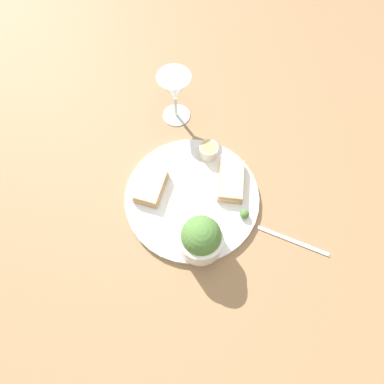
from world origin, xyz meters
The scene contains 9 objects.
ground_plane centered at (0.00, 0.00, 0.00)m, with size 4.00×4.00×0.00m, color #93704C.
dinner_plate centered at (0.00, 0.00, 0.01)m, with size 0.31×0.31×0.01m.
salad_bowl centered at (-0.11, 0.02, 0.06)m, with size 0.09×0.09×0.10m.
sauce_ramekin centered at (0.09, -0.07, 0.03)m, with size 0.04×0.04×0.03m.
cheese_toast_near centered at (0.00, -0.10, 0.03)m, with size 0.12×0.10×0.03m.
cheese_toast_far centered at (0.05, 0.08, 0.03)m, with size 0.10×0.10×0.03m.
wine_glass centered at (0.24, -0.04, 0.09)m, with size 0.08×0.08×0.14m.
garnish centered at (-0.08, -0.09, 0.02)m, with size 0.02×0.02×0.02m.
fork centered at (-0.17, -0.17, 0.00)m, with size 0.11×0.12×0.01m.
Camera 1 is at (-0.26, 0.09, 0.64)m, focal length 28.00 mm.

